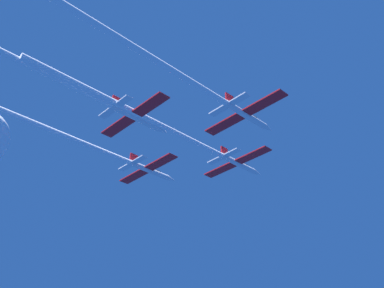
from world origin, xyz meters
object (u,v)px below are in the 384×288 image
Objects in this scene: jet_left_wing at (84,144)px; jet_slot at (57,79)px; jet_lead at (182,136)px; jet_right_wing at (188,80)px.

jet_slot reaches higher than jet_left_wing.
jet_lead reaches higher than jet_left_wing.
jet_right_wing is at bearing 3.80° from jet_left_wing.
jet_slot is at bearing -91.65° from jet_lead.
jet_left_wing is 21.12m from jet_slot.
jet_left_wing is (-15.91, -14.17, -0.88)m from jet_lead.
jet_lead is 19.21m from jet_right_wing.
jet_slot is (15.08, -14.77, 0.52)m from jet_left_wing.
jet_right_wing reaches higher than jet_left_wing.
jet_left_wing is 30.88m from jet_right_wing.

